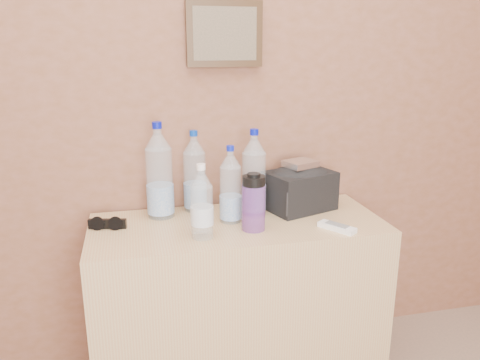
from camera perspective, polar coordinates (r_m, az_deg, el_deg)
name	(u,v)px	position (r m, az deg, el deg)	size (l,w,h in m)	color
picture_frame	(224,34)	(1.91, -1.91, 17.38)	(0.30, 0.03, 0.25)	#382311
dresser	(238,303)	(1.96, -0.25, -14.78)	(1.12, 0.47, 0.70)	#AF8A49
pet_large_a	(159,176)	(1.85, -9.80, 0.51)	(0.10, 0.10, 0.38)	silver
pet_large_b	(195,175)	(1.91, -5.55, 0.55)	(0.09, 0.09, 0.33)	silver
pet_large_c	(254,177)	(1.86, 1.70, 0.36)	(0.09, 0.09, 0.34)	silver
pet_large_d	(231,188)	(1.78, -1.16, -1.04)	(0.08, 0.08, 0.30)	silver
pet_small	(202,206)	(1.64, -4.67, -3.15)	(0.08, 0.08, 0.27)	silver
nalgene_bottle	(254,202)	(1.71, 1.66, -2.72)	(0.09, 0.09, 0.21)	#713896
sunglasses	(107,224)	(1.81, -15.86, -5.15)	(0.14, 0.05, 0.04)	black
ac_remote	(337,227)	(1.77, 11.74, -5.68)	(0.14, 0.05, 0.02)	beige
toiletry_bag	(300,188)	(1.94, 7.28, -0.97)	(0.26, 0.19, 0.18)	black
foil_packet	(300,164)	(1.92, 7.36, 2.00)	(0.12, 0.10, 0.03)	silver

